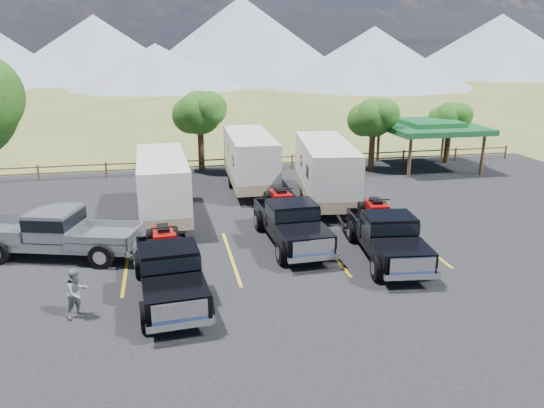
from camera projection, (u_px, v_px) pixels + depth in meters
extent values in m
plane|color=#555E27|center=(307.00, 299.00, 17.54)|extent=(320.00, 320.00, 0.00)
cube|color=black|center=(286.00, 263.00, 20.34)|extent=(44.00, 34.00, 0.04)
cube|color=gold|center=(127.00, 265.00, 20.12)|extent=(0.12, 5.50, 0.01)
cube|color=gold|center=(231.00, 257.00, 20.89)|extent=(0.12, 5.50, 0.01)
cube|color=gold|center=(328.00, 249.00, 21.66)|extent=(0.12, 5.50, 0.01)
cube|color=gold|center=(419.00, 242.00, 22.42)|extent=(0.12, 5.50, 0.01)
cylinder|color=#332113|center=(372.00, 150.00, 34.78)|extent=(0.39, 0.39, 2.80)
sphere|color=#184611|center=(373.00, 118.00, 34.17)|extent=(2.52, 2.52, 2.52)
sphere|color=#184611|center=(384.00, 114.00, 33.77)|extent=(1.98, 1.98, 1.98)
sphere|color=#184611|center=(364.00, 120.00, 34.50)|extent=(2.16, 2.16, 2.16)
cylinder|color=#332113|center=(447.00, 146.00, 36.91)|extent=(0.38, 0.38, 2.52)
sphere|color=#184611|center=(450.00, 118.00, 36.36)|extent=(2.24, 2.24, 2.24)
sphere|color=#184611|center=(460.00, 116.00, 36.01)|extent=(1.76, 1.76, 1.76)
sphere|color=#184611|center=(441.00, 120.00, 36.65)|extent=(1.92, 1.92, 1.92)
cylinder|color=#332113|center=(201.00, 148.00, 34.51)|extent=(0.41, 0.41, 3.08)
sphere|color=#184611|center=(200.00, 113.00, 33.83)|extent=(2.80, 2.80, 2.80)
sphere|color=#184611|center=(210.00, 109.00, 33.39)|extent=(2.20, 2.20, 2.20)
sphere|color=#184611|center=(191.00, 115.00, 34.19)|extent=(2.40, 2.40, 2.40)
cylinder|color=brown|center=(38.00, 173.00, 32.42)|extent=(0.12, 0.12, 1.00)
cylinder|color=brown|center=(106.00, 170.00, 33.19)|extent=(0.12, 0.12, 1.00)
cylinder|color=brown|center=(171.00, 167.00, 33.96)|extent=(0.12, 0.12, 1.00)
cylinder|color=brown|center=(233.00, 164.00, 34.72)|extent=(0.12, 0.12, 1.00)
cylinder|color=brown|center=(292.00, 162.00, 35.49)|extent=(0.12, 0.12, 1.00)
cylinder|color=brown|center=(349.00, 159.00, 36.26)|extent=(0.12, 0.12, 1.00)
cylinder|color=brown|center=(403.00, 157.00, 37.03)|extent=(0.12, 0.12, 1.00)
cylinder|color=brown|center=(455.00, 154.00, 37.80)|extent=(0.12, 0.12, 1.00)
cylinder|color=brown|center=(506.00, 152.00, 38.56)|extent=(0.12, 0.12, 1.00)
cube|color=brown|center=(263.00, 164.00, 35.12)|extent=(36.00, 0.06, 0.08)
cube|color=brown|center=(263.00, 158.00, 35.01)|extent=(36.00, 0.06, 0.08)
cylinder|color=brown|center=(410.00, 158.00, 32.76)|extent=(0.20, 0.20, 2.60)
cylinder|color=brown|center=(378.00, 144.00, 37.44)|extent=(0.20, 0.20, 2.60)
cylinder|color=brown|center=(483.00, 155.00, 33.72)|extent=(0.20, 0.20, 2.60)
cylinder|color=brown|center=(443.00, 141.00, 38.40)|extent=(0.20, 0.20, 2.60)
cube|color=#1B5F2F|center=(430.00, 127.00, 35.16)|extent=(6.20, 6.20, 0.35)
cube|color=#1B5F2F|center=(430.00, 123.00, 35.07)|extent=(3.50, 3.50, 0.35)
cone|color=gray|center=(96.00, 48.00, 116.97)|extent=(44.00, 44.00, 14.00)
cone|color=gray|center=(242.00, 39.00, 118.78)|extent=(52.00, 52.00, 18.00)
cone|color=gray|center=(373.00, 51.00, 131.81)|extent=(40.00, 40.00, 12.00)
cone|color=gray|center=(499.00, 45.00, 133.76)|extent=(50.00, 50.00, 15.00)
cone|color=gray|center=(156.00, 66.00, 96.92)|extent=(32.00, 32.00, 8.00)
cone|color=gray|center=(369.00, 62.00, 101.64)|extent=(40.00, 40.00, 9.00)
cube|color=black|center=(170.00, 279.00, 17.48)|extent=(2.25, 5.71, 0.35)
cube|color=black|center=(176.00, 294.00, 15.65)|extent=(2.02, 1.91, 0.49)
cube|color=black|center=(169.00, 261.00, 17.17)|extent=(1.96, 1.67, 0.98)
cube|color=black|center=(169.00, 257.00, 17.13)|extent=(2.00, 1.73, 0.44)
cube|color=black|center=(165.00, 252.00, 19.02)|extent=(2.06, 2.49, 0.54)
cube|color=silver|center=(180.00, 312.00, 14.75)|extent=(1.57, 0.21, 0.54)
cube|color=silver|center=(181.00, 325.00, 14.80)|extent=(1.93, 0.33, 0.22)
cube|color=silver|center=(162.00, 249.00, 20.20)|extent=(1.93, 0.31, 0.22)
cylinder|color=black|center=(145.00, 316.00, 15.51)|extent=(0.36, 0.90, 0.88)
cylinder|color=black|center=(208.00, 307.00, 16.00)|extent=(0.36, 0.90, 0.88)
cylinder|color=black|center=(139.00, 265.00, 19.07)|extent=(0.36, 0.90, 0.88)
cylinder|color=black|center=(190.00, 259.00, 19.56)|extent=(0.36, 0.90, 0.88)
cube|color=maroon|center=(163.00, 235.00, 18.83)|extent=(0.79, 1.32, 0.34)
cube|color=black|center=(163.00, 229.00, 18.76)|extent=(0.45, 0.76, 0.18)
cube|color=maroon|center=(165.00, 238.00, 18.31)|extent=(0.81, 0.41, 0.22)
cylinder|color=black|center=(164.00, 227.00, 18.30)|extent=(0.88, 0.13, 0.06)
cylinder|color=black|center=(152.00, 247.00, 18.27)|extent=(0.30, 0.57, 0.55)
cylinder|color=black|center=(178.00, 244.00, 18.51)|extent=(0.30, 0.57, 0.55)
cylinder|color=black|center=(150.00, 236.00, 19.26)|extent=(0.30, 0.57, 0.55)
cylinder|color=black|center=(175.00, 234.00, 19.50)|extent=(0.30, 0.57, 0.55)
cube|color=black|center=(291.00, 229.00, 22.12)|extent=(2.08, 5.77, 0.36)
cube|color=black|center=(305.00, 237.00, 20.23)|extent=(1.99, 1.88, 0.50)
cube|color=black|center=(292.00, 214.00, 21.80)|extent=(1.94, 1.64, 1.00)
cube|color=black|center=(292.00, 210.00, 21.76)|extent=(1.99, 1.70, 0.45)
cube|color=black|center=(280.00, 210.00, 23.71)|extent=(2.02, 2.48, 0.55)
cube|color=silver|center=(314.00, 248.00, 19.30)|extent=(1.60, 0.15, 0.55)
cube|color=silver|center=(314.00, 258.00, 19.36)|extent=(1.96, 0.26, 0.22)
cube|color=silver|center=(274.00, 210.00, 24.92)|extent=(1.96, 0.24, 0.22)
cylinder|color=black|center=(282.00, 253.00, 20.12)|extent=(0.34, 0.91, 0.90)
cylinder|color=black|center=(329.00, 248.00, 20.56)|extent=(0.34, 0.91, 0.90)
cylinder|color=black|center=(259.00, 220.00, 23.80)|extent=(0.34, 0.91, 0.90)
cylinder|color=black|center=(299.00, 217.00, 24.23)|extent=(0.34, 0.91, 0.90)
cube|color=maroon|center=(280.00, 196.00, 23.52)|extent=(0.75, 1.33, 0.35)
cube|color=black|center=(280.00, 191.00, 23.44)|extent=(0.43, 0.77, 0.18)
cube|color=maroon|center=(284.00, 197.00, 22.98)|extent=(0.81, 0.38, 0.22)
cylinder|color=black|center=(283.00, 189.00, 22.97)|extent=(0.90, 0.10, 0.06)
cylinder|color=black|center=(274.00, 205.00, 22.96)|extent=(0.28, 0.57, 0.56)
cylinder|color=black|center=(293.00, 203.00, 23.17)|extent=(0.28, 0.57, 0.56)
cylinder|color=black|center=(268.00, 198.00, 23.98)|extent=(0.28, 0.57, 0.56)
cylinder|color=black|center=(287.00, 196.00, 24.19)|extent=(0.28, 0.57, 0.56)
cube|color=black|center=(387.00, 243.00, 20.64)|extent=(2.44, 5.77, 0.35)
cube|color=black|center=(403.00, 253.00, 18.74)|extent=(2.08, 1.97, 0.49)
cube|color=black|center=(389.00, 227.00, 20.33)|extent=(2.01, 1.73, 0.98)
cube|color=black|center=(389.00, 223.00, 20.28)|extent=(2.05, 1.80, 0.44)
cube|color=black|center=(375.00, 222.00, 22.25)|extent=(2.14, 2.56, 0.54)
cube|color=silver|center=(412.00, 265.00, 17.80)|extent=(1.57, 0.26, 0.54)
cube|color=silver|center=(412.00, 276.00, 17.86)|extent=(1.93, 0.40, 0.22)
cube|color=silver|center=(367.00, 220.00, 23.47)|extent=(1.93, 0.38, 0.22)
cylinder|color=black|center=(377.00, 268.00, 18.77)|extent=(0.39, 0.91, 0.88)
cylinder|color=black|center=(428.00, 267.00, 18.92)|extent=(0.39, 0.91, 0.88)
cylinder|color=black|center=(352.00, 231.00, 22.47)|extent=(0.39, 0.91, 0.88)
cylinder|color=black|center=(394.00, 230.00, 22.62)|extent=(0.39, 0.91, 0.88)
cube|color=maroon|center=(376.00, 207.00, 22.06)|extent=(0.83, 1.35, 0.34)
cube|color=black|center=(376.00, 201.00, 21.98)|extent=(0.47, 0.78, 0.18)
cube|color=maroon|center=(379.00, 208.00, 21.51)|extent=(0.82, 0.43, 0.22)
cylinder|color=black|center=(379.00, 200.00, 21.51)|extent=(0.88, 0.16, 0.06)
cylinder|color=black|center=(368.00, 216.00, 21.56)|extent=(0.32, 0.58, 0.55)
cylinder|color=black|center=(390.00, 215.00, 21.64)|extent=(0.32, 0.58, 0.55)
cylinder|color=black|center=(362.00, 208.00, 22.59)|extent=(0.32, 0.58, 0.55)
cylinder|color=black|center=(382.00, 207.00, 22.66)|extent=(0.32, 0.58, 0.55)
cube|color=silver|center=(162.00, 183.00, 25.06)|extent=(2.43, 7.01, 2.50)
cube|color=gray|center=(164.00, 202.00, 25.34)|extent=(2.45, 7.04, 0.56)
cube|color=black|center=(137.00, 188.00, 23.12)|extent=(0.04, 0.83, 0.56)
cube|color=black|center=(189.00, 185.00, 23.62)|extent=(0.04, 0.83, 0.56)
cylinder|color=black|center=(142.00, 211.00, 25.51)|extent=(0.25, 0.65, 0.65)
cylinder|color=black|center=(186.00, 208.00, 25.96)|extent=(0.25, 0.65, 0.65)
cube|color=black|center=(168.00, 240.00, 21.43)|extent=(0.16, 1.67, 0.09)
cube|color=silver|center=(250.00, 157.00, 30.27)|extent=(2.52, 7.32, 2.61)
cube|color=gray|center=(250.00, 174.00, 30.57)|extent=(2.54, 7.36, 0.58)
cube|color=black|center=(233.00, 160.00, 28.29)|extent=(0.04, 0.87, 0.58)
cube|color=black|center=(276.00, 158.00, 28.68)|extent=(0.04, 0.87, 0.58)
cylinder|color=black|center=(231.00, 182.00, 30.80)|extent=(0.26, 0.68, 0.68)
cylinder|color=black|center=(268.00, 180.00, 31.17)|extent=(0.26, 0.68, 0.68)
cube|color=black|center=(262.00, 202.00, 26.43)|extent=(0.16, 1.74, 0.10)
cube|color=silver|center=(325.00, 168.00, 27.49)|extent=(3.37, 7.65, 2.66)
cube|color=gray|center=(325.00, 187.00, 27.79)|extent=(3.39, 7.69, 0.59)
cube|color=black|center=(307.00, 172.00, 25.57)|extent=(0.14, 0.88, 0.59)
cube|color=black|center=(356.00, 171.00, 25.72)|extent=(0.14, 0.88, 0.59)
cylinder|color=black|center=(303.00, 195.00, 28.15)|extent=(0.34, 0.72, 0.69)
cylinder|color=black|center=(344.00, 194.00, 28.28)|extent=(0.34, 0.72, 0.69)
cube|color=black|center=(341.00, 222.00, 23.51)|extent=(0.36, 1.77, 0.10)
cube|color=gray|center=(60.00, 241.00, 20.81)|extent=(6.21, 3.55, 0.37)
cube|color=gray|center=(11.00, 230.00, 20.88)|extent=(2.37, 2.45, 0.52)
cube|color=gray|center=(55.00, 223.00, 20.60)|extent=(2.12, 2.34, 1.04)
cube|color=black|center=(55.00, 219.00, 20.56)|extent=(2.19, 2.39, 0.47)
cube|color=gray|center=(106.00, 235.00, 20.56)|extent=(2.96, 2.63, 0.57)
cube|color=silver|center=(137.00, 245.00, 20.55)|extent=(0.75, 1.99, 0.23)
cylinder|color=black|center=(25.00, 235.00, 21.98)|extent=(0.98, 0.57, 0.93)
cylinder|color=black|center=(120.00, 238.00, 21.61)|extent=(0.98, 0.57, 0.93)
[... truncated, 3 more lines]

